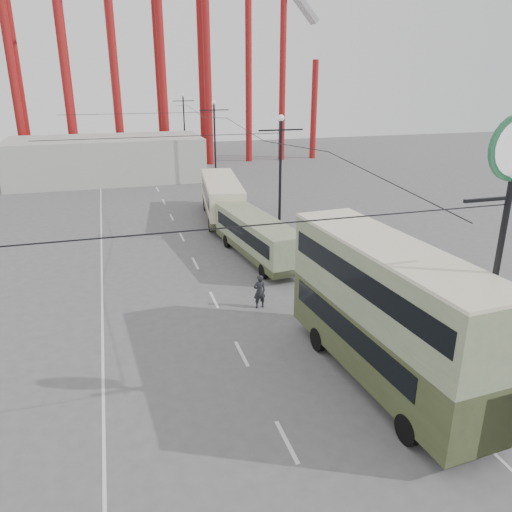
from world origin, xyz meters
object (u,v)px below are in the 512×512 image
object	(u,v)px
double_decker_bus	(386,308)
pedestrian	(259,291)
single_decker_green	(257,236)
single_decker_cream	(222,197)
lamp_post_near	(507,212)

from	to	relation	value
double_decker_bus	pedestrian	size ratio (longest dim) A/B	5.91
pedestrian	single_decker_green	bearing A→B (deg)	-108.62
single_decker_green	single_decker_cream	xyz separation A→B (m)	(-0.04, 10.51, 0.33)
lamp_post_near	pedestrian	world-z (taller)	lamp_post_near
single_decker_green	pedestrian	bearing A→B (deg)	-112.41
lamp_post_near	pedestrian	size ratio (longest dim) A/B	5.77
single_decker_cream	pedestrian	distance (m)	18.04
single_decker_green	pedestrian	size ratio (longest dim) A/B	5.54
lamp_post_near	single_decker_cream	world-z (taller)	lamp_post_near
double_decker_bus	single_decker_green	xyz separation A→B (m)	(-0.66, 15.36, -1.66)
single_decker_cream	pedestrian	size ratio (longest dim) A/B	6.10
lamp_post_near	single_decker_green	bearing A→B (deg)	97.28
lamp_post_near	single_decker_cream	bearing A→B (deg)	94.75
lamp_post_near	single_decker_green	xyz separation A→B (m)	(-2.39, 18.72, -6.24)
double_decker_bus	single_decker_green	size ratio (longest dim) A/B	1.07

